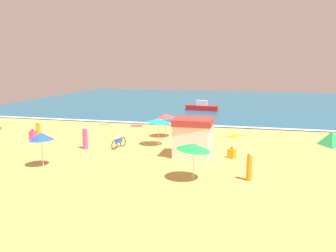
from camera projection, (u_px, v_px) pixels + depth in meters
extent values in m
plane|color=#E0A856|center=(167.00, 138.00, 29.18)|extent=(60.00, 60.00, 0.00)
cube|color=#196084|center=(208.00, 102.00, 55.90)|extent=(60.00, 44.00, 0.10)
cube|color=white|center=(182.00, 124.00, 35.18)|extent=(57.00, 0.70, 0.01)
cube|color=white|center=(193.00, 141.00, 23.39)|extent=(2.54, 2.27, 2.23)
cube|color=#A5332D|center=(193.00, 122.00, 23.14)|extent=(2.61, 2.29, 0.43)
cylinder|color=silver|center=(193.00, 162.00, 18.69)|extent=(0.05, 0.05, 2.03)
cone|color=green|center=(194.00, 147.00, 18.53)|extent=(2.21, 2.18, 0.56)
cylinder|color=silver|center=(42.00, 150.00, 21.15)|extent=(0.05, 0.05, 2.10)
cone|color=blue|center=(41.00, 136.00, 20.99)|extent=(2.09, 2.08, 0.55)
cylinder|color=silver|center=(166.00, 126.00, 29.60)|extent=(0.05, 0.05, 1.97)
cone|color=red|center=(166.00, 116.00, 29.44)|extent=(2.58, 2.57, 0.56)
cylinder|color=silver|center=(159.00, 132.00, 26.55)|extent=(0.05, 0.05, 2.07)
cone|color=#19B7C6|center=(159.00, 121.00, 26.38)|extent=(2.32, 2.31, 0.42)
pyramid|color=green|center=(332.00, 138.00, 26.70)|extent=(1.87, 2.23, 1.12)
torus|color=black|center=(123.00, 142.00, 26.41)|extent=(0.23, 0.71, 0.72)
torus|color=black|center=(114.00, 145.00, 25.45)|extent=(0.23, 0.71, 0.72)
cube|color=blue|center=(119.00, 141.00, 25.89)|extent=(0.27, 0.87, 0.36)
cube|color=#D84CA5|center=(33.00, 135.00, 28.79)|extent=(0.51, 0.51, 0.72)
sphere|color=brown|center=(32.00, 130.00, 28.71)|extent=(0.22, 0.22, 0.22)
cylinder|color=orange|center=(38.00, 134.00, 27.47)|extent=(0.38, 0.38, 1.50)
sphere|color=#DBA884|center=(38.00, 123.00, 27.31)|extent=(0.27, 0.27, 0.27)
cube|color=orange|center=(232.00, 153.00, 23.14)|extent=(0.62, 0.62, 0.63)
sphere|color=#9E6B47|center=(232.00, 148.00, 23.06)|extent=(0.21, 0.21, 0.21)
cylinder|color=orange|center=(249.00, 168.00, 18.66)|extent=(0.43, 0.43, 1.40)
sphere|color=beige|center=(250.00, 154.00, 18.51)|extent=(0.23, 0.23, 0.23)
cylinder|color=#D84CA5|center=(85.00, 139.00, 25.56)|extent=(0.44, 0.44, 1.48)
sphere|color=beige|center=(85.00, 128.00, 25.41)|extent=(0.23, 0.23, 0.23)
cube|color=red|center=(137.00, 126.00, 34.96)|extent=(1.38, 1.18, 0.01)
cube|color=green|center=(104.00, 125.00, 35.63)|extent=(1.40, 1.40, 0.01)
cube|color=orange|center=(234.00, 136.00, 30.03)|extent=(1.54, 1.73, 0.01)
cube|color=red|center=(202.00, 108.00, 45.40)|extent=(4.34, 1.34, 0.66)
cube|color=silver|center=(202.00, 103.00, 45.27)|extent=(1.54, 0.71, 0.70)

